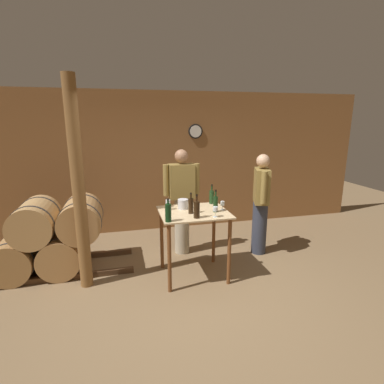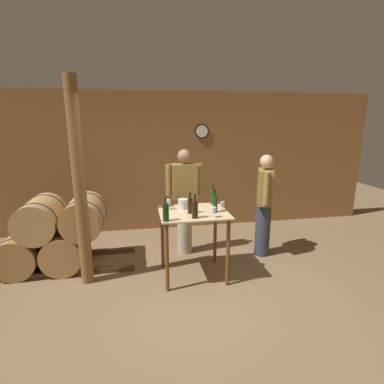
% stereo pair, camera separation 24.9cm
% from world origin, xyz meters
% --- Properties ---
extents(ground_plane, '(14.00, 14.00, 0.00)m').
position_xyz_m(ground_plane, '(0.00, 0.00, 0.00)').
color(ground_plane, brown).
extents(back_wall, '(8.40, 0.08, 2.70)m').
position_xyz_m(back_wall, '(0.00, 2.67, 1.35)').
color(back_wall, brown).
rests_on(back_wall, ground_plane).
extents(barrel_rack, '(2.60, 0.80, 1.09)m').
position_xyz_m(barrel_rack, '(-1.92, 1.26, 0.52)').
color(barrel_rack, '#4C331E').
rests_on(barrel_rack, ground_plane).
extents(tasting_table, '(0.92, 0.78, 0.95)m').
position_xyz_m(tasting_table, '(0.06, 0.64, 0.76)').
color(tasting_table, '#D1B284').
rests_on(tasting_table, ground_plane).
extents(wooden_post, '(0.16, 0.16, 2.70)m').
position_xyz_m(wooden_post, '(-1.40, 0.73, 1.35)').
color(wooden_post, brown).
rests_on(wooden_post, ground_plane).
extents(wine_bottle_far_left, '(0.08, 0.08, 0.29)m').
position_xyz_m(wine_bottle_far_left, '(-0.34, 0.31, 1.07)').
color(wine_bottle_far_left, black).
rests_on(wine_bottle_far_left, tasting_table).
extents(wine_bottle_left, '(0.07, 0.07, 0.28)m').
position_xyz_m(wine_bottle_left, '(0.01, 0.57, 1.07)').
color(wine_bottle_left, black).
rests_on(wine_bottle_left, tasting_table).
extents(wine_bottle_center, '(0.08, 0.08, 0.31)m').
position_xyz_m(wine_bottle_center, '(0.03, 0.37, 1.07)').
color(wine_bottle_center, black).
rests_on(wine_bottle_center, tasting_table).
extents(wine_bottle_right, '(0.06, 0.06, 0.30)m').
position_xyz_m(wine_bottle_right, '(0.35, 0.56, 1.07)').
color(wine_bottle_right, '#193819').
rests_on(wine_bottle_right, tasting_table).
extents(wine_bottle_far_right, '(0.07, 0.07, 0.29)m').
position_xyz_m(wine_bottle_far_right, '(0.42, 0.96, 1.06)').
color(wine_bottle_far_right, '#193819').
rests_on(wine_bottle_far_right, tasting_table).
extents(wine_glass_near_left, '(0.07, 0.07, 0.14)m').
position_xyz_m(wine_glass_near_left, '(-0.26, 0.80, 1.05)').
color(wine_glass_near_left, silver).
rests_on(wine_glass_near_left, tasting_table).
extents(wine_glass_near_center, '(0.07, 0.07, 0.14)m').
position_xyz_m(wine_glass_near_center, '(0.27, 0.34, 1.06)').
color(wine_glass_near_center, silver).
rests_on(wine_glass_near_center, tasting_table).
extents(wine_glass_near_right, '(0.06, 0.06, 0.12)m').
position_xyz_m(wine_glass_near_right, '(0.47, 0.61, 1.04)').
color(wine_glass_near_right, silver).
rests_on(wine_glass_near_right, tasting_table).
extents(ice_bucket, '(0.14, 0.14, 0.14)m').
position_xyz_m(ice_bucket, '(-0.05, 0.80, 1.02)').
color(ice_bucket, silver).
rests_on(ice_bucket, tasting_table).
extents(person_host, '(0.59, 0.24, 1.72)m').
position_xyz_m(person_host, '(0.07, 1.44, 0.91)').
color(person_host, '#B7AD93').
rests_on(person_host, ground_plane).
extents(person_visitor_with_scarf, '(0.34, 0.56, 1.65)m').
position_xyz_m(person_visitor_with_scarf, '(1.30, 1.11, 0.87)').
color(person_visitor_with_scarf, '#333847').
rests_on(person_visitor_with_scarf, ground_plane).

